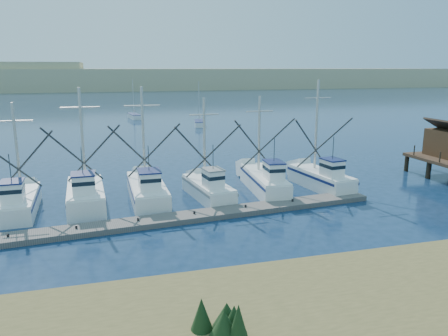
{
  "coord_description": "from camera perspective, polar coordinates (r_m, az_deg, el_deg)",
  "views": [
    {
      "loc": [
        -11.58,
        -22.62,
        10.53
      ],
      "look_at": [
        -3.08,
        8.0,
        3.21
      ],
      "focal_mm": 35.0,
      "sensor_mm": 36.0,
      "label": 1
    }
  ],
  "objects": [
    {
      "name": "dune_ridge",
      "position": [
        232.97,
        -12.91,
        11.29
      ],
      "size": [
        360.0,
        60.0,
        10.0
      ],
      "primitive_type": "cube",
      "color": "tan",
      "rests_on": "ground"
    },
    {
      "name": "ground",
      "position": [
        27.51,
        10.86,
        -9.78
      ],
      "size": [
        500.0,
        500.0,
        0.0
      ],
      "primitive_type": "plane",
      "color": "#0D233B",
      "rests_on": "ground"
    },
    {
      "name": "sailboat_near",
      "position": [
        81.23,
        -3.22,
        5.86
      ],
      "size": [
        2.66,
        5.67,
        8.1
      ],
      "rotation": [
        0.0,
        0.0,
        -0.19
      ],
      "color": "white",
      "rests_on": "ground"
    },
    {
      "name": "floating_dock",
      "position": [
        31.37,
        -3.89,
        -6.3
      ],
      "size": [
        28.69,
        4.82,
        0.38
      ],
      "primitive_type": "cube",
      "rotation": [
        0.0,
        0.0,
        0.1
      ],
      "color": "#645E5A",
      "rests_on": "ground"
    },
    {
      "name": "sailboat_far",
      "position": [
        94.95,
        -11.65,
        6.64
      ],
      "size": [
        2.49,
        6.16,
        8.1
      ],
      "rotation": [
        0.0,
        0.0,
        0.14
      ],
      "color": "white",
      "rests_on": "ground"
    },
    {
      "name": "trawler_fleet",
      "position": [
        35.69,
        -5.84,
        -2.68
      ],
      "size": [
        27.68,
        8.62,
        9.52
      ],
      "color": "white",
      "rests_on": "ground"
    }
  ]
}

